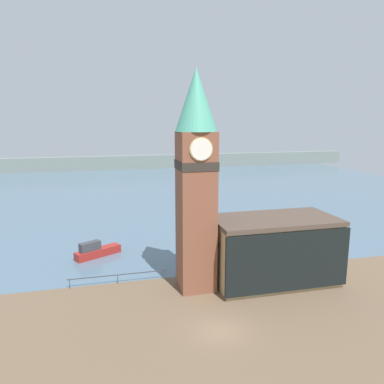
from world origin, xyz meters
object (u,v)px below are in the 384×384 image
object	(u,v)px
mooring_bollard_near	(183,288)
pier_building	(274,250)
boat_near	(96,251)
clock_tower	(196,176)

from	to	relation	value
mooring_bollard_near	pier_building	bearing A→B (deg)	1.32
boat_near	mooring_bollard_near	distance (m)	16.08
pier_building	boat_near	distance (m)	23.90
clock_tower	boat_near	xyz separation A→B (m)	(-10.79, 12.38, -11.69)
boat_near	mooring_bollard_near	world-z (taller)	boat_near
clock_tower	boat_near	size ratio (longest dim) A/B	3.74
clock_tower	boat_near	distance (m)	20.16
pier_building	mooring_bollard_near	world-z (taller)	pier_building
clock_tower	pier_building	xyz separation A→B (m)	(9.06, -0.59, -8.73)
pier_building	boat_near	xyz separation A→B (m)	(-19.85, 12.97, -2.96)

